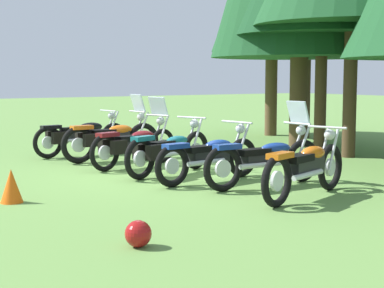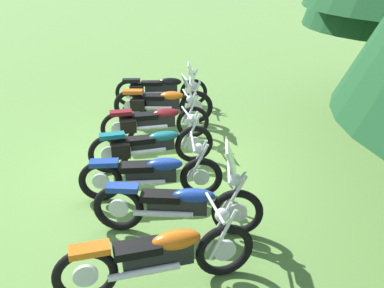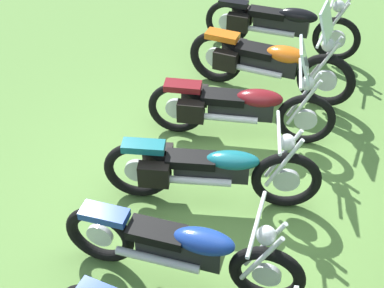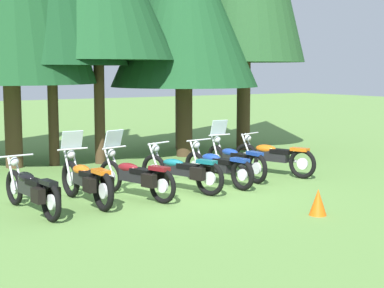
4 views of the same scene
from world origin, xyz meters
name	(u,v)px [view 2 (image 2 of 4)]	position (x,y,z in m)	size (l,w,h in m)	color
ground_plane	(160,164)	(0.00, 0.00, 0.00)	(80.00, 80.00, 0.00)	#608C42
motorcycle_0	(160,89)	(-3.25, -0.44, 0.45)	(0.71, 2.35, 1.00)	black
motorcycle_1	(162,102)	(-2.11, -0.23, 0.49)	(0.65, 2.29, 1.39)	black
motorcycle_2	(155,120)	(-1.04, -0.24, 0.47)	(0.93, 2.21, 1.36)	black
motorcycle_3	(150,145)	(0.12, -0.15, 0.45)	(0.99, 2.21, 1.02)	black
motorcycle_4	(152,174)	(1.16, 0.05, 0.44)	(0.73, 2.28, 1.00)	black
motorcycle_5	(180,204)	(2.03, 0.57, 0.47)	(0.63, 2.38, 1.37)	black
motorcycle_6	(159,255)	(3.10, 0.43, 0.47)	(0.96, 2.26, 1.02)	black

